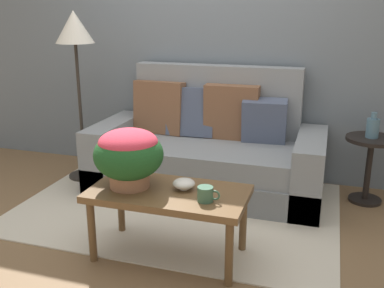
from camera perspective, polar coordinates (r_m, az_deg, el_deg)
name	(u,v)px	position (r m, az deg, el deg)	size (l,w,h in m)	color
ground_plane	(172,215)	(3.50, -2.66, -9.18)	(14.00, 14.00, 0.00)	brown
wall_back	(211,36)	(4.22, 2.47, 13.74)	(6.40, 0.12, 2.61)	slate
area_rug	(178,207)	(3.63, -1.82, -8.11)	(2.51, 1.74, 0.01)	beige
couch	(208,152)	(3.92, 2.06, -1.06)	(1.99, 0.90, 1.06)	slate
coffee_table	(169,199)	(2.81, -3.04, -7.05)	(0.99, 0.52, 0.46)	brown
side_table	(370,158)	(3.89, 21.94, -1.64)	(0.41, 0.41, 0.56)	black
floor_lamp	(75,42)	(4.11, -14.82, 12.60)	(0.34, 0.34, 1.54)	#2D2823
potted_plant	(129,153)	(2.80, -8.18, -1.22)	(0.44, 0.44, 0.38)	#A36B4C
coffee_mug	(206,194)	(2.62, 1.78, -6.48)	(0.14, 0.09, 0.09)	#3D664C
snack_bowl	(184,184)	(2.78, -1.05, -5.14)	(0.14, 0.14, 0.07)	silver
table_vase	(373,127)	(3.82, 22.27, 2.00)	(0.10, 0.10, 0.21)	slate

